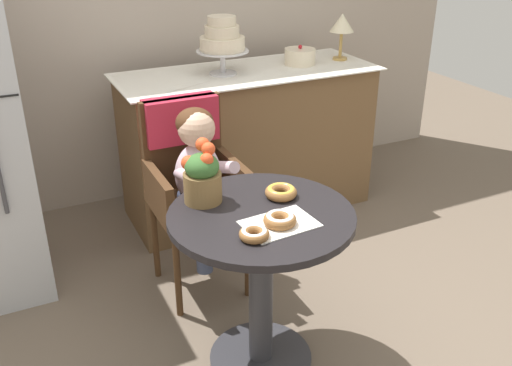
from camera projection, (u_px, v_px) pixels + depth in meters
name	position (u px, v px, depth m)	size (l,w,h in m)	color
ground_plane	(261.00, 358.00, 2.47)	(8.00, 8.00, 0.00)	#6B5B4C
cafe_table	(261.00, 260.00, 2.24)	(0.72, 0.72, 0.72)	black
wicker_chair	(189.00, 165.00, 2.75)	(0.42, 0.45, 0.95)	#472D19
seated_child	(200.00, 170.00, 2.61)	(0.27, 0.32, 0.73)	silver
paper_napkin	(280.00, 224.00, 2.07)	(0.26, 0.19, 0.00)	white
donut_front	(254.00, 233.00, 1.98)	(0.11, 0.11, 0.04)	#936033
donut_mid	(281.00, 192.00, 2.26)	(0.13, 0.13, 0.04)	#936033
donut_side	(280.00, 219.00, 2.06)	(0.12, 0.12, 0.04)	#936033
flower_vase	(202.00, 175.00, 2.19)	(0.15, 0.15, 0.25)	brown
display_counter	(248.00, 142.00, 3.54)	(1.56, 0.62, 0.90)	brown
tiered_cake_stand	(222.00, 39.00, 3.20)	(0.30, 0.30, 0.33)	silver
round_layer_cake	(300.00, 57.00, 3.47)	(0.19, 0.19, 0.12)	beige
table_lamp	(342.00, 25.00, 3.51)	(0.15, 0.15, 0.28)	#B28C47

